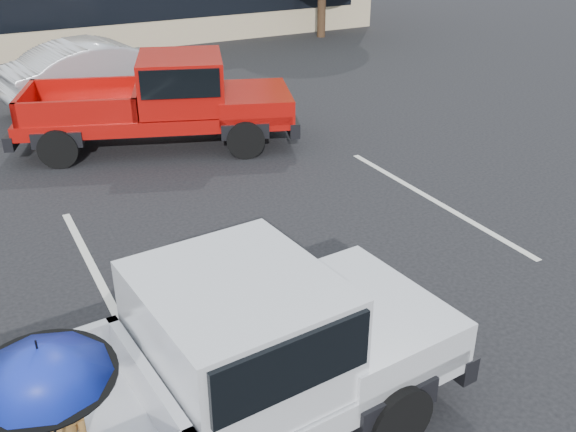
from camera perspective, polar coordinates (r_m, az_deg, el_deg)
name	(u,v)px	position (r m, az deg, el deg)	size (l,w,h in m)	color
ground	(355,297)	(8.92, 5.96, -7.17)	(90.00, 90.00, 0.00)	black
stripe_left	(101,283)	(9.55, -16.32, -5.75)	(0.12, 5.00, 0.01)	silver
stripe_right	(432,199)	(11.95, 12.67, 1.47)	(0.12, 5.00, 0.01)	silver
silver_pickup	(217,363)	(6.14, -6.30, -12.84)	(5.84, 2.48, 2.06)	black
red_pickup	(174,98)	(14.19, -10.09, 10.33)	(6.30, 3.97, 1.96)	black
silver_sedan	(108,73)	(17.61, -15.69, 12.16)	(1.81, 5.19, 1.71)	#B5B7BC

